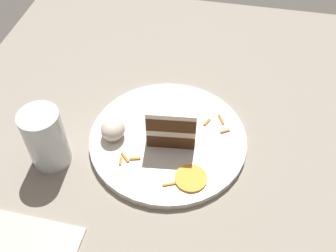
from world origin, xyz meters
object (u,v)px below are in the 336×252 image
(plate, at_px, (168,139))
(cake_slice, at_px, (172,121))
(drinking_glass, at_px, (47,141))
(cream_dollop, at_px, (113,130))
(orange_garnish, at_px, (191,178))

(plate, distance_m, cake_slice, 0.05)
(cake_slice, height_order, drinking_glass, drinking_glass)
(cream_dollop, height_order, orange_garnish, cream_dollop)
(cake_slice, xyz_separation_m, drinking_glass, (0.09, -0.21, -0.01))
(drinking_glass, bearing_deg, orange_garnish, 89.30)
(plate, relative_size, drinking_glass, 2.51)
(cream_dollop, distance_m, drinking_glass, 0.12)
(plate, relative_size, orange_garnish, 5.23)
(orange_garnish, distance_m, drinking_glass, 0.27)
(cake_slice, relative_size, orange_garnish, 1.65)
(orange_garnish, xyz_separation_m, drinking_glass, (-0.00, -0.27, 0.04))
(plate, height_order, cream_dollop, cream_dollop)
(drinking_glass, bearing_deg, cake_slice, 112.64)
(cake_slice, bearing_deg, orange_garnish, 23.18)
(orange_garnish, bearing_deg, plate, -146.37)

